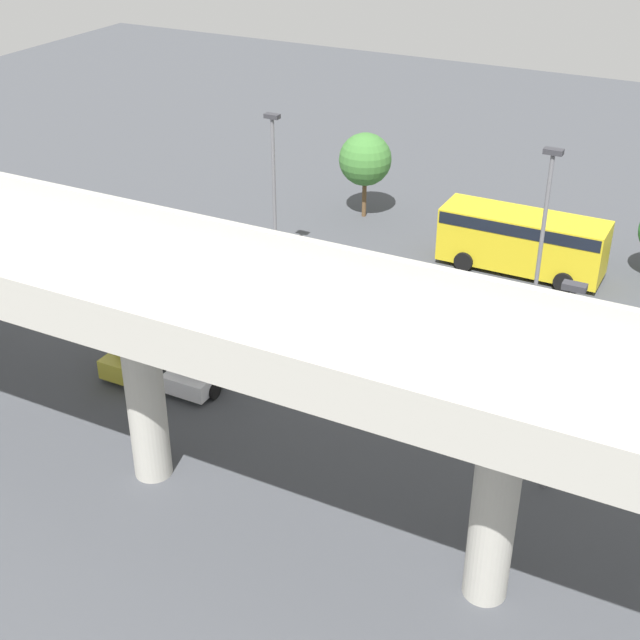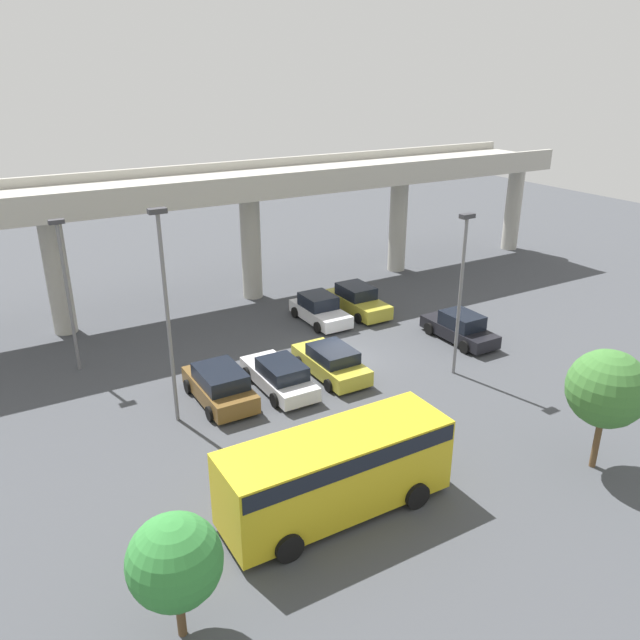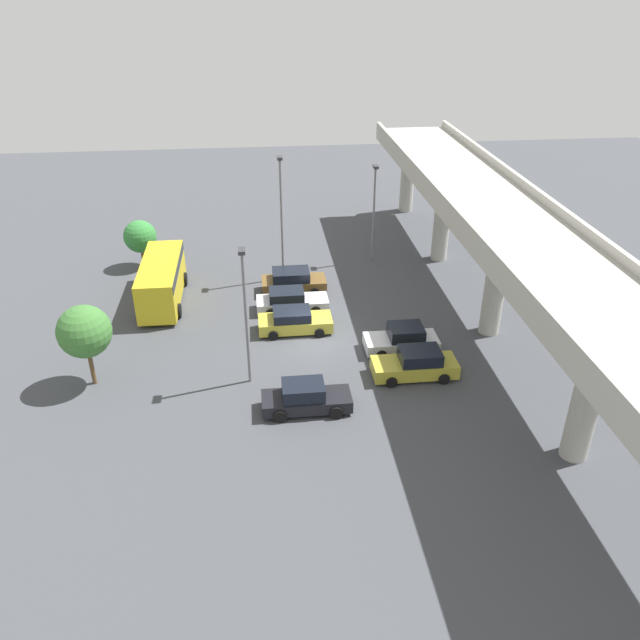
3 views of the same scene
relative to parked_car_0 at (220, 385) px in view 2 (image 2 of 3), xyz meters
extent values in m
plane|color=#424449|center=(7.09, 0.86, -0.78)|extent=(100.10, 100.10, 0.00)
cube|color=#ADAAA0|center=(7.09, 11.94, 6.57)|extent=(46.71, 6.30, 0.90)
cube|color=#ADAAA0|center=(7.09, 8.94, 7.30)|extent=(46.71, 0.30, 0.55)
cube|color=#ADAAA0|center=(7.09, 14.94, 7.30)|extent=(46.71, 0.30, 0.55)
cylinder|color=#ADAAA0|center=(-4.59, 11.94, 2.67)|extent=(1.27, 1.27, 6.90)
cylinder|color=#ADAAA0|center=(7.09, 11.94, 2.67)|extent=(1.27, 1.27, 6.90)
cylinder|color=#ADAAA0|center=(18.76, 11.94, 2.67)|extent=(1.27, 1.27, 6.90)
cylinder|color=#ADAAA0|center=(30.44, 11.94, 2.67)|extent=(1.27, 1.27, 6.90)
cube|color=brown|center=(0.00, 0.06, -0.21)|extent=(1.97, 4.53, 0.78)
cube|color=black|center=(0.00, -0.14, 0.52)|extent=(1.82, 2.59, 0.68)
cylinder|color=black|center=(-1.01, 1.46, -0.46)|extent=(0.22, 0.65, 0.65)
cylinder|color=black|center=(1.01, 1.46, -0.46)|extent=(0.22, 0.65, 0.65)
cylinder|color=black|center=(-1.01, -1.34, -0.46)|extent=(0.22, 0.65, 0.65)
cylinder|color=black|center=(1.01, -1.34, -0.46)|extent=(0.22, 0.65, 0.65)
cube|color=silver|center=(2.82, -0.24, -0.27)|extent=(1.84, 4.80, 0.66)
cube|color=black|center=(2.82, -0.63, 0.38)|extent=(1.69, 2.31, 0.64)
cylinder|color=black|center=(1.88, 1.25, -0.45)|extent=(0.22, 0.67, 0.67)
cylinder|color=black|center=(3.76, 1.25, -0.45)|extent=(0.22, 0.67, 0.67)
cylinder|color=black|center=(1.88, -1.73, -0.45)|extent=(0.22, 0.67, 0.67)
cylinder|color=black|center=(3.76, -1.73, -0.45)|extent=(0.22, 0.67, 0.67)
cube|color=gold|center=(5.65, -0.26, -0.24)|extent=(1.90, 4.64, 0.74)
cube|color=black|center=(5.65, -0.46, 0.42)|extent=(1.74, 2.34, 0.59)
cylinder|color=black|center=(4.68, 1.18, -0.48)|extent=(0.22, 0.61, 0.61)
cylinder|color=black|center=(6.63, 1.18, -0.48)|extent=(0.22, 0.61, 0.61)
cylinder|color=black|center=(4.68, -1.70, -0.48)|extent=(0.22, 0.61, 0.61)
cylinder|color=black|center=(6.63, -1.70, -0.48)|extent=(0.22, 0.61, 0.61)
cube|color=silver|center=(8.68, 5.89, -0.25)|extent=(1.87, 4.38, 0.70)
cube|color=black|center=(8.68, 6.15, 0.47)|extent=(1.72, 2.03, 0.75)
cylinder|color=black|center=(9.64, 4.54, -0.46)|extent=(0.22, 0.65, 0.65)
cylinder|color=black|center=(7.72, 4.54, -0.46)|extent=(0.22, 0.65, 0.65)
cylinder|color=black|center=(9.64, 7.25, -0.46)|extent=(0.22, 0.65, 0.65)
cylinder|color=black|center=(7.72, 7.25, -0.46)|extent=(0.22, 0.65, 0.65)
cube|color=gold|center=(11.45, 6.03, -0.22)|extent=(1.84, 4.76, 0.79)
cube|color=black|center=(11.45, 6.30, 0.54)|extent=(1.69, 2.27, 0.71)
cylinder|color=black|center=(12.40, 4.56, -0.47)|extent=(0.22, 0.62, 0.62)
cylinder|color=black|center=(10.51, 4.56, -0.47)|extent=(0.22, 0.62, 0.62)
cylinder|color=black|center=(12.40, 7.51, -0.47)|extent=(0.22, 0.62, 0.62)
cylinder|color=black|center=(10.51, 7.51, -0.47)|extent=(0.22, 0.62, 0.62)
cube|color=black|center=(13.92, -0.27, -0.26)|extent=(1.74, 4.64, 0.67)
cube|color=black|center=(13.92, -0.44, 0.46)|extent=(1.60, 2.17, 0.76)
cylinder|color=black|center=(13.03, 1.17, -0.44)|extent=(0.22, 0.69, 0.69)
cylinder|color=black|center=(14.81, 1.17, -0.44)|extent=(0.22, 0.69, 0.69)
cylinder|color=black|center=(13.03, -1.71, -0.44)|extent=(0.22, 0.69, 0.69)
cylinder|color=black|center=(14.81, -1.71, -0.44)|extent=(0.22, 0.69, 0.69)
cube|color=gold|center=(0.55, -9.03, 0.81)|extent=(7.92, 2.45, 2.66)
cube|color=black|center=(0.55, -9.03, 1.76)|extent=(7.76, 2.50, 0.59)
cylinder|color=black|center=(3.00, -7.78, -0.31)|extent=(0.94, 0.29, 0.94)
cylinder|color=black|center=(3.00, -10.27, -0.31)|extent=(0.94, 0.29, 0.94)
cylinder|color=black|center=(-1.91, -7.78, -0.31)|extent=(0.94, 0.29, 0.94)
cylinder|color=black|center=(-1.91, -10.27, -0.31)|extent=(0.94, 0.29, 0.94)
cylinder|color=slate|center=(-4.88, 6.59, 2.91)|extent=(0.16, 0.16, 7.38)
cube|color=#333338|center=(-4.88, 6.59, 6.70)|extent=(0.70, 0.35, 0.20)
cylinder|color=slate|center=(10.98, -3.18, 3.09)|extent=(0.16, 0.16, 7.74)
cube|color=#333338|center=(10.98, -3.18, 7.06)|extent=(0.70, 0.35, 0.20)
cylinder|color=slate|center=(-2.20, -0.58, 3.67)|extent=(0.16, 0.16, 8.91)
cube|color=#333338|center=(-2.20, -0.58, 8.23)|extent=(0.70, 0.35, 0.20)
cylinder|color=brown|center=(-5.60, -11.22, -0.07)|extent=(0.24, 0.24, 1.42)
sphere|color=#337F38|center=(-5.60, -11.22, 1.68)|extent=(2.47, 2.47, 2.47)
cylinder|color=brown|center=(10.26, -11.77, 0.26)|extent=(0.24, 0.24, 2.09)
sphere|color=#3D7533|center=(10.26, -11.77, 2.53)|extent=(2.87, 2.87, 2.87)
camera|label=1|loc=(-8.92, 30.53, 18.55)|focal=50.00mm
camera|label=2|loc=(-8.63, -23.63, 13.20)|focal=35.00mm
camera|label=3|loc=(40.02, -2.38, 19.14)|focal=35.00mm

